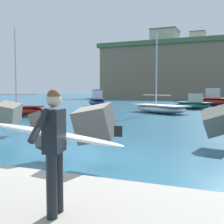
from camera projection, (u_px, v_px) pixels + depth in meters
name	position (u px, v px, depth m)	size (l,w,h in m)	color
ground_plane	(76.00, 162.00, 8.31)	(400.00, 400.00, 0.00)	#235B7A
breakwater_jetty	(184.00, 127.00, 8.76)	(32.20, 7.56, 1.97)	gray
surfer_with_board	(55.00, 141.00, 4.23)	(2.12, 1.34, 1.78)	black
boat_near_left	(160.00, 108.00, 26.84)	(6.40, 5.23, 7.30)	white
boat_mid_centre	(193.00, 104.00, 32.62)	(4.55, 3.27, 1.84)	#1E6656
boat_mid_right	(11.00, 110.00, 23.33)	(5.55, 4.00, 6.89)	maroon
boat_far_left	(96.00, 101.00, 38.46)	(4.87, 5.56, 2.19)	navy
boat_far_right	(210.00, 100.00, 40.00)	(5.51, 4.13, 2.52)	maroon
station_building_west	(165.00, 38.00, 87.70)	(7.64, 8.29, 4.85)	#B2ADA3
station_building_east	(224.00, 43.00, 93.90)	(4.21, 4.51, 4.23)	#B2ADA3
station_building_annex	(198.00, 42.00, 99.12)	(5.03, 5.11, 6.59)	#B2ADA3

